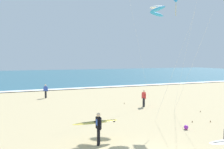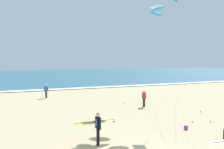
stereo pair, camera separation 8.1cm
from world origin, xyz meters
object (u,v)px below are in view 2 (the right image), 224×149
(beach_ball, at_px, (186,127))
(surfer_lead, at_px, (97,124))
(bystander_red_top, at_px, (144,98))
(kite_arc_ivory_far, at_px, (157,10))
(bystander_blue_top, at_px, (46,91))

(beach_ball, bearing_deg, surfer_lead, -177.74)
(bystander_red_top, distance_m, beach_ball, 6.87)
(bystander_red_top, height_order, beach_ball, bystander_red_top)
(surfer_lead, bearing_deg, beach_ball, 2.26)
(kite_arc_ivory_far, distance_m, bystander_red_top, 8.49)
(surfer_lead, relative_size, bystander_red_top, 1.65)
(bystander_red_top, relative_size, beach_ball, 5.68)
(surfer_lead, relative_size, bystander_blue_top, 1.65)
(bystander_blue_top, bearing_deg, beach_ball, -62.91)
(bystander_blue_top, bearing_deg, surfer_lead, -83.90)
(bystander_blue_top, bearing_deg, bystander_red_top, -44.02)
(kite_arc_ivory_far, relative_size, bystander_blue_top, 5.16)
(bystander_red_top, distance_m, bystander_blue_top, 11.58)
(surfer_lead, height_order, bystander_blue_top, surfer_lead)
(kite_arc_ivory_far, bearing_deg, beach_ball, -71.90)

